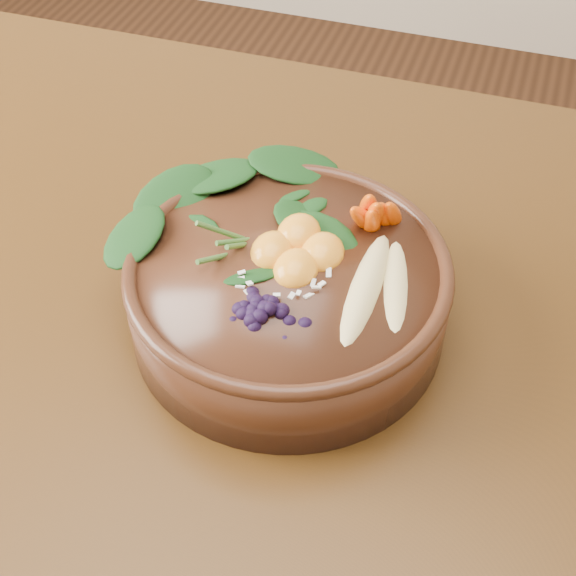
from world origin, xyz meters
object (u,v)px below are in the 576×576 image
stoneware_bowl (288,296)px  mandarin_cluster (297,239)px  kale_heap (266,193)px  dining_table (178,339)px  blueberry_pile (265,296)px  banana_halves (382,274)px  carrot_cluster (374,190)px

stoneware_bowl → mandarin_cluster: size_ratio=3.15×
stoneware_bowl → kale_heap: size_ratio=1.53×
dining_table → blueberry_pile: 0.25m
kale_heap → blueberry_pile: 0.13m
kale_heap → banana_halves: size_ratio=1.17×
dining_table → kale_heap: kale_heap is taller
kale_heap → banana_halves: kale_heap is taller
stoneware_bowl → banana_halves: (0.08, -0.00, 0.05)m
dining_table → mandarin_cluster: mandarin_cluster is taller
kale_heap → carrot_cluster: size_ratio=2.37×
banana_halves → blueberry_pile: (-0.08, -0.06, 0.01)m
banana_halves → blueberry_pile: size_ratio=1.21×
mandarin_cluster → blueberry_pile: blueberry_pile is taller
dining_table → carrot_cluster: (0.19, 0.06, 0.21)m
dining_table → stoneware_bowl: (0.13, -0.02, 0.13)m
kale_heap → blueberry_pile: kale_heap is taller
stoneware_bowl → mandarin_cluster: mandarin_cluster is taller
mandarin_cluster → stoneware_bowl: bearing=-99.1°
dining_table → banana_halves: (0.22, -0.02, 0.19)m
stoneware_bowl → mandarin_cluster: bearing=80.9°
kale_heap → carrot_cluster: (0.10, 0.01, 0.02)m
stoneware_bowl → blueberry_pile: size_ratio=2.16×
dining_table → banana_halves: banana_halves is taller
blueberry_pile → mandarin_cluster: bearing=88.0°
carrot_cluster → blueberry_pile: (-0.06, -0.14, -0.02)m
stoneware_bowl → banana_halves: size_ratio=1.79×
kale_heap → mandarin_cluster: (0.05, -0.04, -0.01)m
dining_table → kale_heap: size_ratio=8.28×
kale_heap → stoneware_bowl: bearing=-55.9°
mandarin_cluster → blueberry_pile: bearing=-92.0°
mandarin_cluster → blueberry_pile: 0.08m
dining_table → stoneware_bowl: stoneware_bowl is taller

